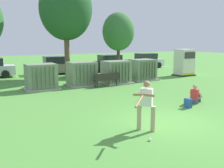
# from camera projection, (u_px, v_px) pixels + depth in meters

# --- Properties ---
(ground_plane) EXTENTS (96.00, 96.00, 0.00)m
(ground_plane) POSITION_uv_depth(u_px,v_px,m) (169.00, 122.00, 9.93)
(ground_plane) COLOR #51933D
(transformer_west) EXTENTS (2.10, 1.70, 1.62)m
(transformer_west) POSITION_uv_depth(u_px,v_px,m) (41.00, 77.00, 16.36)
(transformer_west) COLOR #9E9B93
(transformer_west) RESTS_ON ground
(transformer_mid_west) EXTENTS (2.10, 1.70, 1.62)m
(transformer_mid_west) POSITION_uv_depth(u_px,v_px,m) (82.00, 74.00, 17.76)
(transformer_mid_west) COLOR #9E9B93
(transformer_mid_west) RESTS_ON ground
(transformer_mid_east) EXTENTS (2.10, 1.70, 1.62)m
(transformer_mid_east) POSITION_uv_depth(u_px,v_px,m) (116.00, 73.00, 18.66)
(transformer_mid_east) COLOR #9E9B93
(transformer_mid_east) RESTS_ON ground
(transformer_east) EXTENTS (2.10, 1.70, 1.62)m
(transformer_east) POSITION_uv_depth(u_px,v_px,m) (143.00, 70.00, 20.23)
(transformer_east) COLOR #9E9B93
(transformer_east) RESTS_ON ground
(generator_enclosure) EXTENTS (1.60, 1.40, 2.30)m
(generator_enclosure) POSITION_uv_depth(u_px,v_px,m) (184.00, 63.00, 22.77)
(generator_enclosure) COLOR #262626
(generator_enclosure) RESTS_ON ground
(park_bench) EXTENTS (1.82, 0.48, 0.92)m
(park_bench) POSITION_uv_depth(u_px,v_px,m) (107.00, 79.00, 17.39)
(park_bench) COLOR #2D2823
(park_bench) RESTS_ON ground
(batter) EXTENTS (1.37, 1.26, 1.74)m
(batter) POSITION_uv_depth(u_px,v_px,m) (146.00, 103.00, 8.79)
(batter) COLOR tan
(batter) RESTS_ON ground
(sports_ball) EXTENTS (0.09, 0.09, 0.09)m
(sports_ball) POSITION_uv_depth(u_px,v_px,m) (150.00, 140.00, 8.06)
(sports_ball) COLOR white
(sports_ball) RESTS_ON ground
(seated_spectator) EXTENTS (0.79, 0.66, 0.96)m
(seated_spectator) POSITION_uv_depth(u_px,v_px,m) (195.00, 96.00, 12.82)
(seated_spectator) COLOR #384C75
(seated_spectator) RESTS_ON ground
(backpack) EXTENTS (0.30, 0.35, 0.44)m
(backpack) POSITION_uv_depth(u_px,v_px,m) (188.00, 103.00, 11.98)
(backpack) COLOR #264C8C
(backpack) RESTS_ON ground
(tree_center_left) EXTENTS (4.21, 4.21, 8.05)m
(tree_center_left) POSITION_uv_depth(u_px,v_px,m) (66.00, 9.00, 20.75)
(tree_center_left) COLOR brown
(tree_center_left) RESTS_ON ground
(tree_center_right) EXTENTS (2.92, 2.92, 5.58)m
(tree_center_right) POSITION_uv_depth(u_px,v_px,m) (118.00, 32.00, 23.75)
(tree_center_right) COLOR #4C3828
(tree_center_right) RESTS_ON ground
(parked_car_left_of_center) EXTENTS (4.30, 2.13, 1.62)m
(parked_car_left_of_center) POSITION_uv_depth(u_px,v_px,m) (55.00, 66.00, 23.87)
(parked_car_left_of_center) COLOR gray
(parked_car_left_of_center) RESTS_ON ground
(parked_car_right_of_center) EXTENTS (4.34, 2.22, 1.62)m
(parked_car_right_of_center) POSITION_uv_depth(u_px,v_px,m) (109.00, 64.00, 26.14)
(parked_car_right_of_center) COLOR black
(parked_car_right_of_center) RESTS_ON ground
(parked_car_rightmost) EXTENTS (4.25, 2.01, 1.62)m
(parked_car_rightmost) POSITION_uv_depth(u_px,v_px,m) (145.00, 61.00, 29.21)
(parked_car_rightmost) COLOR silver
(parked_car_rightmost) RESTS_ON ground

